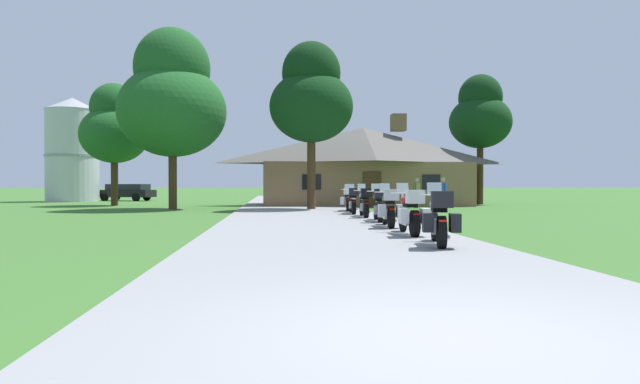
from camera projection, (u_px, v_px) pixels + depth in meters
name	position (u px, v px, depth m)	size (l,w,h in m)	color
ground_plane	(304.00, 213.00, 24.22)	(500.00, 500.00, 0.00)	#386628
asphalt_driveway	(306.00, 215.00, 22.22)	(6.40, 80.00, 0.06)	gray
motorcycle_silver_nearest_to_camera	(439.00, 219.00, 10.72)	(1.00, 2.06, 1.30)	black
motorcycle_red_second_in_row	(410.00, 213.00, 13.06)	(0.77, 2.08, 1.30)	black
motorcycle_green_third_in_row	(389.00, 208.00, 15.55)	(0.82, 2.08, 1.30)	black
motorcycle_green_fourth_in_row	(379.00, 205.00, 18.08)	(0.67, 2.08, 1.30)	black
motorcycle_silver_fifth_in_row	(364.00, 203.00, 20.55)	(0.66, 2.08, 1.30)	black
motorcycle_blue_sixth_in_row	(353.00, 201.00, 22.90)	(0.66, 2.08, 1.30)	black
motorcycle_silver_farthest_in_row	(348.00, 200.00, 25.34)	(0.90, 2.08, 1.30)	black
stone_lodge	(363.00, 165.00, 34.16)	(13.59, 6.38, 5.93)	brown
bystander_olive_shirt_near_lodge	(417.00, 191.00, 29.72)	(0.44, 0.40, 1.69)	#75664C
bystander_blue_shirt_beside_signpost	(443.00, 192.00, 27.41)	(0.33, 0.52, 1.69)	black
tree_right_of_lodge	(480.00, 115.00, 36.03)	(4.21, 4.21, 8.89)	#422D19
tree_by_lodge_front	(311.00, 97.00, 27.46)	(4.37, 4.37, 8.78)	#422D19
tree_left_near	(172.00, 99.00, 28.24)	(5.75, 5.75, 9.72)	#422D19
tree_left_far	(114.00, 127.00, 33.42)	(4.23, 4.23, 7.79)	#422D19
metal_silo_distant	(72.00, 150.00, 42.20)	(4.13, 4.13, 8.32)	#B2B7BC
parked_black_suv_far_left	(127.00, 192.00, 43.88)	(4.93, 3.07, 1.40)	black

